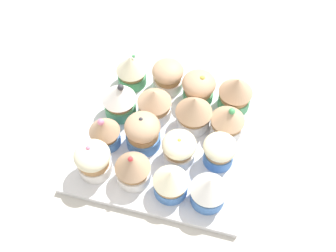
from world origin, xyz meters
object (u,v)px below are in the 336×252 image
object	(u,v)px
cupcake_9	(194,111)
cupcake_15	(209,190)
cupcake_7	(133,167)
cupcake_11	(171,181)
cupcake_10	(179,148)
cupcake_13	(228,121)
cupcake_1	(119,99)
cupcake_14	(219,151)
cupcake_12	(236,92)
cupcake_3	(93,160)
cupcake_0	(131,70)
cupcake_6	(143,132)
cupcake_2	(104,130)
baking_tray	(168,137)
cupcake_5	(155,103)
cupcake_4	(168,76)
cupcake_8	(199,87)

from	to	relation	value
cupcake_9	cupcake_15	distance (cm)	15.32
cupcake_7	cupcake_11	world-z (taller)	cupcake_7
cupcake_10	cupcake_13	distance (cm)	10.23
cupcake_9	cupcake_10	bearing A→B (deg)	-6.62
cupcake_1	cupcake_7	bearing A→B (deg)	27.22
cupcake_14	cupcake_15	world-z (taller)	cupcake_15
cupcake_12	cupcake_15	bearing A→B (deg)	-2.09
cupcake_3	cupcake_11	bearing A→B (deg)	87.89
cupcake_0	cupcake_10	bearing A→B (deg)	42.52
cupcake_3	cupcake_15	size ratio (longest dim) A/B	0.96
cupcake_6	cupcake_13	size ratio (longest dim) A/B	1.04
cupcake_2	cupcake_10	bearing A→B (deg)	91.42
cupcake_9	cupcake_14	distance (cm)	8.76
baking_tray	cupcake_0	distance (cm)	14.99
cupcake_2	cupcake_5	size ratio (longest dim) A/B	1.13
cupcake_3	cupcake_9	distance (cm)	19.71
cupcake_6	cupcake_7	distance (cm)	7.20
cupcake_0	cupcake_11	xyz separation A→B (cm)	(20.90, 13.27, -0.34)
cupcake_7	cupcake_0	bearing A→B (deg)	-161.99
cupcake_5	cupcake_15	size ratio (longest dim) A/B	0.96
cupcake_4	cupcake_10	xyz separation A→B (cm)	(14.98, 5.95, -0.15)
cupcake_3	cupcake_12	xyz separation A→B (cm)	(-19.92, 20.70, 0.48)
baking_tray	cupcake_14	world-z (taller)	cupcake_14
baking_tray	cupcake_2	distance (cm)	12.08
cupcake_5	cupcake_6	world-z (taller)	cupcake_6
cupcake_6	cupcake_11	world-z (taller)	cupcake_6
baking_tray	cupcake_13	world-z (taller)	cupcake_13
cupcake_0	cupcake_14	size ratio (longest dim) A/B	1.21
cupcake_6	cupcake_10	size ratio (longest dim) A/B	1.21
cupcake_1	cupcake_5	distance (cm)	6.52
cupcake_4	cupcake_7	xyz separation A→B (cm)	(20.98, -0.51, 0.76)
cupcake_4	cupcake_6	bearing A→B (deg)	-3.74
cupcake_6	cupcake_8	bearing A→B (deg)	149.85
cupcake_1	cupcake_15	distance (cm)	23.76
cupcake_1	cupcake_5	world-z (taller)	cupcake_1
cupcake_8	cupcake_4	bearing A→B (deg)	-101.73
baking_tray	cupcake_14	distance (cm)	10.95
cupcake_4	cupcake_11	distance (cm)	22.55
cupcake_6	cupcake_12	world-z (taller)	cupcake_12
cupcake_15	cupcake_6	bearing A→B (deg)	-120.57
cupcake_0	cupcake_4	size ratio (longest dim) A/B	1.20
cupcake_3	cupcake_5	world-z (taller)	same
cupcake_1	cupcake_3	xyz separation A→B (cm)	(12.89, -0.37, -0.44)
baking_tray	cupcake_5	bearing A→B (deg)	-137.48
cupcake_1	cupcake_7	distance (cm)	14.27
cupcake_6	cupcake_12	size ratio (longest dim) A/B	0.96
cupcake_5	cupcake_6	bearing A→B (deg)	-2.44
baking_tray	cupcake_3	size ratio (longest dim) A/B	4.46
cupcake_9	cupcake_11	size ratio (longest dim) A/B	1.18
cupcake_2	cupcake_7	world-z (taller)	same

